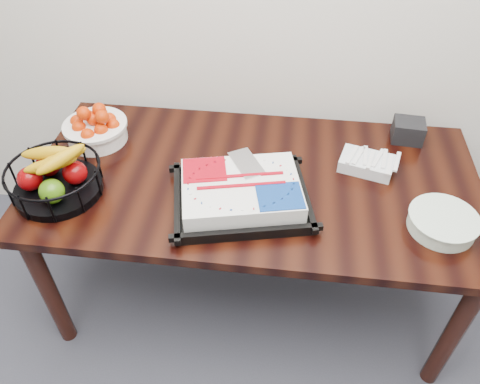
# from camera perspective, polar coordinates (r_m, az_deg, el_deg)

# --- Properties ---
(table) EXTENTS (1.80, 0.90, 0.75)m
(table) POSITION_cam_1_polar(r_m,az_deg,el_deg) (1.94, 1.69, -0.09)
(table) COLOR black
(table) RESTS_ON ground
(cake_tray) EXTENTS (0.57, 0.49, 0.10)m
(cake_tray) POSITION_cam_1_polar(r_m,az_deg,el_deg) (1.74, 0.13, -0.12)
(cake_tray) COLOR black
(cake_tray) RESTS_ON table
(tangerine_bowl) EXTENTS (0.27, 0.27, 0.17)m
(tangerine_bowl) POSITION_cam_1_polar(r_m,az_deg,el_deg) (2.13, -17.26, 7.76)
(tangerine_bowl) COLOR white
(tangerine_bowl) RESTS_ON table
(fruit_basket) EXTENTS (0.35, 0.35, 0.19)m
(fruit_basket) POSITION_cam_1_polar(r_m,az_deg,el_deg) (1.90, -21.66, 1.73)
(fruit_basket) COLOR black
(fruit_basket) RESTS_ON table
(plate_stack) EXTENTS (0.25, 0.25, 0.06)m
(plate_stack) POSITION_cam_1_polar(r_m,az_deg,el_deg) (1.81, 23.45, -3.43)
(plate_stack) COLOR white
(plate_stack) RESTS_ON table
(fork_bag) EXTENTS (0.24, 0.19, 0.06)m
(fork_bag) POSITION_cam_1_polar(r_m,az_deg,el_deg) (1.97, 15.18, 3.44)
(fork_bag) COLOR silver
(fork_bag) RESTS_ON table
(napkin_box) EXTENTS (0.14, 0.12, 0.09)m
(napkin_box) POSITION_cam_1_polar(r_m,az_deg,el_deg) (2.18, 19.80, 7.05)
(napkin_box) COLOR black
(napkin_box) RESTS_ON table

